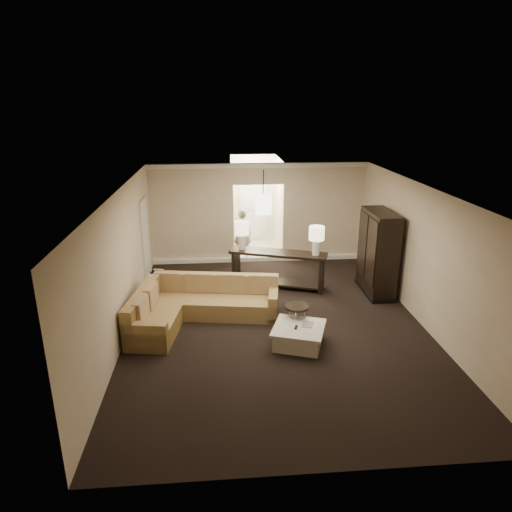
{
  "coord_description": "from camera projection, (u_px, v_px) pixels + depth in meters",
  "views": [
    {
      "loc": [
        -1.13,
        -8.41,
        4.4
      ],
      "look_at": [
        -0.31,
        1.2,
        1.1
      ],
      "focal_mm": 32.0,
      "sensor_mm": 36.0,
      "label": 1
    }
  ],
  "objects": [
    {
      "name": "wall_back",
      "position": [
        259.0,
        213.0,
        12.76
      ],
      "size": [
        6.0,
        0.04,
        2.8
      ],
      "primitive_type": "cube",
      "color": "beige",
      "rests_on": "ground"
    },
    {
      "name": "side_door",
      "position": [
        146.0,
        240.0,
        11.5
      ],
      "size": [
        0.05,
        0.9,
        2.1
      ],
      "primitive_type": "cube",
      "color": "white",
      "rests_on": "ground"
    },
    {
      "name": "armoire",
      "position": [
        378.0,
        255.0,
        10.74
      ],
      "size": [
        0.59,
        1.38,
        1.99
      ],
      "color": "black",
      "rests_on": "ground"
    },
    {
      "name": "wall_right",
      "position": [
        424.0,
        257.0,
        9.23
      ],
      "size": [
        0.04,
        8.0,
        2.8
      ],
      "primitive_type": "cube",
      "color": "beige",
      "rests_on": "ground"
    },
    {
      "name": "table_lamp_right",
      "position": [
        317.0,
        236.0,
        10.69
      ],
      "size": [
        0.37,
        0.37,
        0.7
      ],
      "color": "white",
      "rests_on": "console_table"
    },
    {
      "name": "crown_molding",
      "position": [
        259.0,
        166.0,
        12.28
      ],
      "size": [
        6.0,
        0.1,
        0.12
      ],
      "primitive_type": "cube",
      "color": "white",
      "rests_on": "wall_back"
    },
    {
      "name": "table_lamp_left",
      "position": [
        242.0,
        231.0,
        11.12
      ],
      "size": [
        0.37,
        0.37,
        0.7
      ],
      "color": "white",
      "rests_on": "console_table"
    },
    {
      "name": "person",
      "position": [
        242.0,
        231.0,
        13.2
      ],
      "size": [
        0.66,
        0.52,
        1.62
      ],
      "primitive_type": "imported",
      "rotation": [
        0.0,
        0.0,
        2.89
      ],
      "color": "beige",
      "rests_on": "ground"
    },
    {
      "name": "wall_left",
      "position": [
        122.0,
        265.0,
        8.75
      ],
      "size": [
        0.04,
        8.0,
        2.8
      ],
      "primitive_type": "cube",
      "color": "beige",
      "rests_on": "ground"
    },
    {
      "name": "foyer",
      "position": [
        255.0,
        206.0,
        14.05
      ],
      "size": [
        1.44,
        2.02,
        2.8
      ],
      "color": "beige",
      "rests_on": "ground"
    },
    {
      "name": "baseboard",
      "position": [
        259.0,
        259.0,
        13.14
      ],
      "size": [
        6.0,
        0.1,
        0.12
      ],
      "primitive_type": "cube",
      "color": "white",
      "rests_on": "ground"
    },
    {
      "name": "pendant_light",
      "position": [
        263.0,
        204.0,
        11.35
      ],
      "size": [
        0.38,
        0.38,
        1.09
      ],
      "color": "black",
      "rests_on": "ceiling"
    },
    {
      "name": "drink_table",
      "position": [
        297.0,
        313.0,
        9.0
      ],
      "size": [
        0.46,
        0.46,
        0.57
      ],
      "rotation": [
        0.0,
        0.0,
        0.24
      ],
      "color": "black",
      "rests_on": "ground"
    },
    {
      "name": "ceiling",
      "position": [
        278.0,
        190.0,
        8.53
      ],
      "size": [
        6.0,
        8.0,
        0.02
      ],
      "primitive_type": "cube",
      "color": "silver",
      "rests_on": "wall_back"
    },
    {
      "name": "console_table",
      "position": [
        278.0,
        266.0,
        11.17
      ],
      "size": [
        2.41,
        1.29,
        0.91
      ],
      "rotation": [
        0.0,
        0.0,
        -0.34
      ],
      "color": "black",
      "rests_on": "ground"
    },
    {
      "name": "wall_front",
      "position": [
        322.0,
        377.0,
        5.22
      ],
      "size": [
        6.0,
        0.04,
        2.8
      ],
      "primitive_type": "cube",
      "color": "beige",
      "rests_on": "ground"
    },
    {
      "name": "sectional_sofa",
      "position": [
        194.0,
        305.0,
        9.53
      ],
      "size": [
        3.1,
        2.34,
        0.84
      ],
      "rotation": [
        0.0,
        0.0,
        -0.16
      ],
      "color": "brown",
      "rests_on": "ground"
    },
    {
      "name": "coffee_table",
      "position": [
        299.0,
        335.0,
        8.6
      ],
      "size": [
        1.19,
        1.19,
        0.39
      ],
      "rotation": [
        0.0,
        0.0,
        -0.34
      ],
      "color": "beige",
      "rests_on": "ground"
    },
    {
      "name": "ground",
      "position": [
        276.0,
        324.0,
        9.44
      ],
      "size": [
        8.0,
        8.0,
        0.0
      ],
      "primitive_type": "plane",
      "color": "black",
      "rests_on": "ground"
    }
  ]
}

